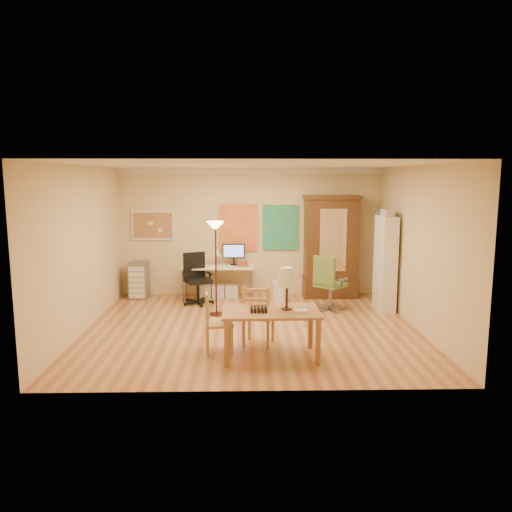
{
  "coord_description": "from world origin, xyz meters",
  "views": [
    {
      "loc": [
        -0.11,
        -8.08,
        2.49
      ],
      "look_at": [
        0.08,
        0.3,
        1.18
      ],
      "focal_mm": 35.0,
      "sensor_mm": 36.0,
      "label": 1
    }
  ],
  "objects_px": {
    "dining_table": "(277,301)",
    "office_chair_green": "(329,296)",
    "computer_desk": "(219,278)",
    "bookshelf": "(385,263)",
    "office_chair_black": "(197,290)",
    "armoire": "(331,253)"
  },
  "relations": [
    {
      "from": "office_chair_black",
      "to": "armoire",
      "type": "relative_size",
      "value": 0.48
    },
    {
      "from": "office_chair_black",
      "to": "armoire",
      "type": "xyz_separation_m",
      "value": [
        2.75,
        0.56,
        0.66
      ]
    },
    {
      "from": "office_chair_black",
      "to": "computer_desk",
      "type": "bearing_deg",
      "value": 48.8
    },
    {
      "from": "office_chair_black",
      "to": "office_chair_green",
      "type": "relative_size",
      "value": 0.97
    },
    {
      "from": "dining_table",
      "to": "armoire",
      "type": "xyz_separation_m",
      "value": [
        1.37,
        3.59,
        0.13
      ]
    },
    {
      "from": "office_chair_green",
      "to": "office_chair_black",
      "type": "bearing_deg",
      "value": 167.51
    },
    {
      "from": "armoire",
      "to": "bookshelf",
      "type": "distance_m",
      "value": 1.37
    },
    {
      "from": "computer_desk",
      "to": "armoire",
      "type": "distance_m",
      "value": 2.4
    },
    {
      "from": "office_chair_black",
      "to": "dining_table",
      "type": "bearing_deg",
      "value": -65.38
    },
    {
      "from": "computer_desk",
      "to": "office_chair_green",
      "type": "bearing_deg",
      "value": -26.01
    },
    {
      "from": "bookshelf",
      "to": "dining_table",
      "type": "bearing_deg",
      "value": -131.33
    },
    {
      "from": "dining_table",
      "to": "armoire",
      "type": "relative_size",
      "value": 0.64
    },
    {
      "from": "office_chair_black",
      "to": "armoire",
      "type": "distance_m",
      "value": 2.89
    },
    {
      "from": "computer_desk",
      "to": "armoire",
      "type": "bearing_deg",
      "value": 2.08
    },
    {
      "from": "dining_table",
      "to": "bookshelf",
      "type": "relative_size",
      "value": 0.76
    },
    {
      "from": "armoire",
      "to": "office_chair_black",
      "type": "bearing_deg",
      "value": -168.49
    },
    {
      "from": "bookshelf",
      "to": "office_chair_black",
      "type": "bearing_deg",
      "value": 172.01
    },
    {
      "from": "computer_desk",
      "to": "bookshelf",
      "type": "xyz_separation_m",
      "value": [
        3.19,
        -0.98,
        0.48
      ]
    },
    {
      "from": "office_chair_green",
      "to": "bookshelf",
      "type": "height_order",
      "value": "bookshelf"
    },
    {
      "from": "armoire",
      "to": "bookshelf",
      "type": "relative_size",
      "value": 1.2
    },
    {
      "from": "office_chair_black",
      "to": "bookshelf",
      "type": "xyz_separation_m",
      "value": [
        3.61,
        -0.51,
        0.62
      ]
    },
    {
      "from": "dining_table",
      "to": "office_chair_green",
      "type": "relative_size",
      "value": 1.3
    }
  ]
}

